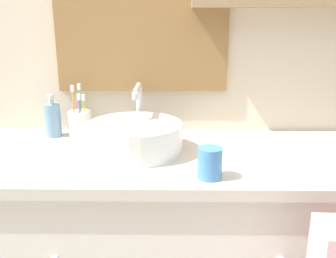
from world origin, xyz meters
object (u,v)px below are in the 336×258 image
object	(u,v)px
sink_basin	(135,136)
soap_dispenser	(53,119)
drinking_cup	(210,163)
toothbrush_holder	(80,122)

from	to	relation	value
sink_basin	soap_dispenser	bearing A→B (deg)	153.52
sink_basin	drinking_cup	size ratio (longest dim) A/B	4.12
sink_basin	drinking_cup	bearing A→B (deg)	-43.88
toothbrush_holder	soap_dispenser	xyz separation A→B (m)	(-0.10, -0.01, 0.01)
toothbrush_holder	soap_dispenser	bearing A→B (deg)	-173.15
sink_basin	toothbrush_holder	world-z (taller)	sink_basin
sink_basin	toothbrush_holder	size ratio (longest dim) A/B	1.88
sink_basin	drinking_cup	xyz separation A→B (m)	(0.23, -0.22, -0.01)
sink_basin	soap_dispenser	xyz separation A→B (m)	(-0.33, 0.16, 0.01)
soap_dispenser	drinking_cup	size ratio (longest dim) A/B	1.82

